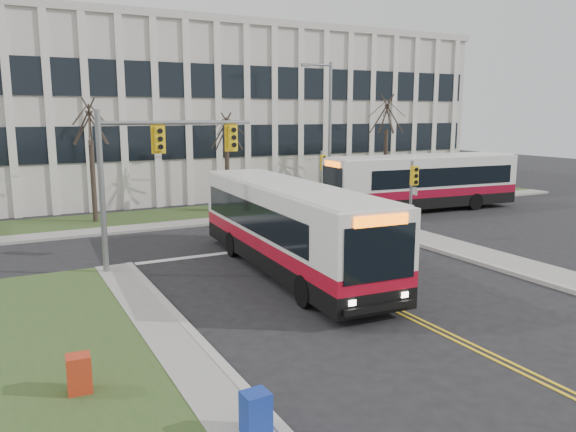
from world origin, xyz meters
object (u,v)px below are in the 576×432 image
at_px(bus_main, 289,229).
at_px(newspaper_box_red, 79,376).
at_px(newspaper_box_blue, 256,416).
at_px(directory_sign, 239,194).
at_px(bus_cross, 422,184).
at_px(streetlight, 328,128).

distance_m(bus_main, newspaper_box_red, 10.93).
bearing_deg(newspaper_box_blue, directory_sign, 65.24).
bearing_deg(directory_sign, bus_main, -104.60).
bearing_deg(bus_cross, newspaper_box_blue, -43.02).
height_order(directory_sign, bus_cross, bus_cross).
xyz_separation_m(streetlight, newspaper_box_blue, (-14.83, -21.70, -4.72)).
bearing_deg(bus_cross, newspaper_box_red, -51.91).
height_order(streetlight, bus_cross, streetlight).
bearing_deg(newspaper_box_blue, newspaper_box_red, 127.05).
bearing_deg(newspaper_box_red, bus_cross, 37.68).
bearing_deg(streetlight, directory_sign, 166.77).
relative_size(bus_cross, newspaper_box_red, 13.49).
height_order(bus_main, newspaper_box_blue, bus_main).
distance_m(streetlight, newspaper_box_red, 25.89).
distance_m(streetlight, directory_sign, 6.96).
bearing_deg(streetlight, bus_main, -127.16).
distance_m(directory_sign, newspaper_box_red, 23.13).
xyz_separation_m(bus_cross, newspaper_box_red, (-22.59, -15.22, -1.23)).
xyz_separation_m(streetlight, newspaper_box_red, (-17.53, -18.46, -4.72)).
bearing_deg(streetlight, newspaper_box_blue, -124.35).
relative_size(streetlight, bus_main, 0.73).
bearing_deg(directory_sign, bus_cross, -23.21).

